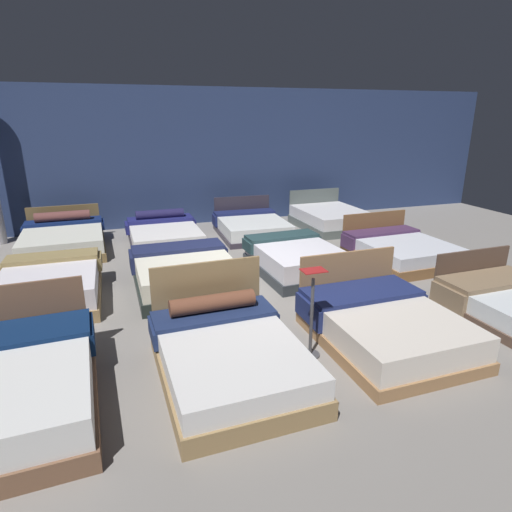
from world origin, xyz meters
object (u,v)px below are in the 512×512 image
(bed_7, at_px, (400,250))
(bed_11, at_px, (331,219))
(bed_6, at_px, (296,259))
(bed_8, at_px, (63,240))
(bed_5, at_px, (185,273))
(bed_10, at_px, (252,227))
(bed_1, at_px, (229,355))
(bed_2, at_px, (383,325))
(bed_0, at_px, (17,387))
(price_sign, at_px, (311,323))
(bed_9, at_px, (164,234))
(bed_4, at_px, (50,287))

(bed_7, distance_m, bed_11, 2.87)
(bed_6, height_order, bed_8, bed_8)
(bed_5, xyz_separation_m, bed_6, (2.07, 0.07, 0.00))
(bed_5, bearing_deg, bed_10, 52.71)
(bed_1, relative_size, bed_7, 1.03)
(bed_2, xyz_separation_m, bed_11, (2.22, 5.58, -0.01))
(bed_0, bearing_deg, price_sign, -2.21)
(bed_6, distance_m, bed_9, 3.48)
(bed_5, height_order, bed_8, bed_8)
(bed_0, relative_size, bed_11, 1.05)
(bed_10, bearing_deg, bed_4, -144.14)
(bed_9, distance_m, bed_11, 4.30)
(bed_5, height_order, bed_10, bed_10)
(bed_1, distance_m, bed_7, 5.12)
(bed_8, relative_size, bed_11, 1.05)
(bed_4, xyz_separation_m, bed_10, (4.19, 2.80, -0.05))
(bed_6, relative_size, bed_10, 0.97)
(bed_10, bearing_deg, bed_11, 3.58)
(bed_2, height_order, bed_5, bed_2)
(bed_0, xyz_separation_m, price_sign, (3.15, 0.03, 0.16))
(bed_1, xyz_separation_m, bed_8, (-2.16, 5.66, -0.00))
(bed_4, height_order, bed_10, bed_10)
(bed_6, xyz_separation_m, bed_10, (0.03, 2.78, -0.05))
(bed_1, relative_size, bed_5, 1.05)
(bed_8, bearing_deg, bed_10, -2.77)
(bed_5, bearing_deg, bed_7, -0.45)
(bed_4, xyz_separation_m, bed_6, (4.17, 0.02, -0.00))
(bed_8, relative_size, price_sign, 1.99)
(bed_2, relative_size, bed_9, 0.98)
(bed_5, xyz_separation_m, bed_11, (4.30, 2.90, -0.01))
(bed_0, distance_m, bed_4, 2.75)
(bed_2, relative_size, bed_5, 1.02)
(bed_2, xyz_separation_m, bed_6, (-0.01, 2.75, 0.01))
(bed_4, distance_m, bed_7, 6.41)
(bed_0, height_order, price_sign, price_sign)
(bed_5, relative_size, bed_11, 0.95)
(bed_0, height_order, bed_7, bed_0)
(bed_0, relative_size, bed_6, 1.10)
(bed_8, bearing_deg, bed_0, -91.52)
(bed_0, height_order, bed_6, bed_0)
(bed_4, relative_size, price_sign, 1.74)
(bed_2, height_order, price_sign, price_sign)
(bed_2, distance_m, price_sign, 1.03)
(bed_1, height_order, bed_9, bed_1)
(bed_11, bearing_deg, bed_8, 178.92)
(bed_1, relative_size, bed_11, 1.00)
(bed_6, height_order, bed_9, bed_9)
(bed_5, bearing_deg, bed_2, -53.01)
(bed_11, bearing_deg, bed_6, -129.26)
(bed_2, bearing_deg, bed_8, 126.27)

